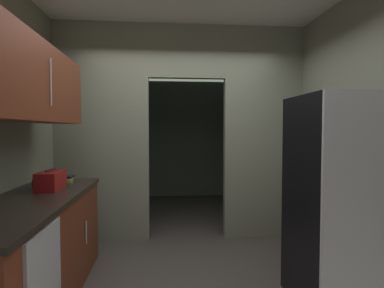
{
  "coord_description": "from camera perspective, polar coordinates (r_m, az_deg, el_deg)",
  "views": [
    {
      "loc": [
        -0.26,
        -2.85,
        1.46
      ],
      "look_at": [
        0.06,
        0.63,
        1.31
      ],
      "focal_mm": 30.06,
      "sensor_mm": 36.0,
      "label": 1
    }
  ],
  "objects": [
    {
      "name": "refrigerator",
      "position": [
        2.95,
        25.18,
        -9.25
      ],
      "size": [
        0.74,
        0.79,
        1.74
      ],
      "color": "black",
      "rests_on": "ground"
    },
    {
      "name": "lower_cabinet_run",
      "position": [
        3.01,
        -26.69,
        -17.21
      ],
      "size": [
        0.66,
        2.18,
        0.91
      ],
      "color": "maroon",
      "rests_on": "ground"
    },
    {
      "name": "book_stack",
      "position": [
        3.54,
        -21.36,
        -5.9
      ],
      "size": [
        0.14,
        0.16,
        0.08
      ],
      "color": "#388C47",
      "rests_on": "lower_cabinet_run"
    },
    {
      "name": "upper_cabinet_counterside",
      "position": [
        2.87,
        -27.25,
        9.8
      ],
      "size": [
        0.36,
        1.96,
        0.62
      ],
      "color": "maroon"
    },
    {
      "name": "boombox",
      "position": [
        3.25,
        -23.82,
        -5.95
      ],
      "size": [
        0.19,
        0.36,
        0.19
      ],
      "color": "maroon",
      "rests_on": "lower_cabinet_run"
    },
    {
      "name": "kitchen_partition",
      "position": [
        4.29,
        -2.13,
        3.42
      ],
      "size": [
        3.29,
        0.12,
        2.84
      ],
      "color": "gray",
      "rests_on": "ground"
    },
    {
      "name": "adjoining_room_shell",
      "position": [
        6.2,
        -2.92,
        2.17
      ],
      "size": [
        3.29,
        2.84,
        2.84
      ],
      "color": "slate",
      "rests_on": "ground"
    }
  ]
}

